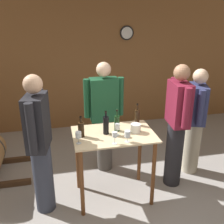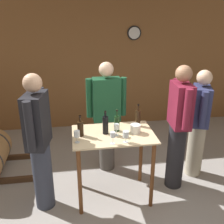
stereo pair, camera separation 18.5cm
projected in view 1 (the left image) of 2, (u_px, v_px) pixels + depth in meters
name	position (u px, v px, depth m)	size (l,w,h in m)	color
ground_plane	(134.00, 223.00, 3.12)	(14.00, 14.00, 0.00)	#9E9993
back_wall	(94.00, 64.00, 5.34)	(8.40, 0.08, 2.70)	brown
tasting_table	(114.00, 148.00, 3.32)	(1.01, 0.67, 0.94)	beige
wine_bottle_far_left	(81.00, 129.00, 3.14)	(0.08, 0.08, 0.26)	black
wine_bottle_left	(106.00, 125.00, 3.21)	(0.07, 0.07, 0.30)	black
wine_bottle_center	(117.00, 123.00, 3.29)	(0.07, 0.07, 0.29)	#193819
wine_bottle_right	(137.00, 117.00, 3.45)	(0.07, 0.07, 0.30)	black
wine_glass_near_left	(78.00, 135.00, 2.98)	(0.07, 0.07, 0.15)	silver
wine_glass_near_center	(115.00, 135.00, 2.97)	(0.06, 0.06, 0.15)	silver
wine_glass_near_right	(117.00, 127.00, 3.17)	(0.06, 0.06, 0.15)	silver
wine_glass_far_side	(127.00, 134.00, 3.01)	(0.07, 0.07, 0.14)	silver
ice_bucket	(136.00, 128.00, 3.28)	(0.13, 0.13, 0.11)	white
person_host	(195.00, 120.00, 3.85)	(0.34, 0.56, 1.62)	#B7AD93
person_visitor_with_scarf	(177.00, 125.00, 3.53)	(0.25, 0.59, 1.75)	#232328
person_visitor_bearded	(104.00, 116.00, 3.90)	(0.59, 0.24, 1.70)	#4C4742
person_visitor_near_door	(40.00, 144.00, 3.03)	(0.29, 0.58, 1.74)	#333847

